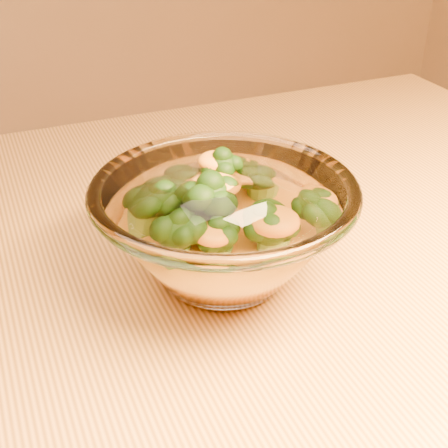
% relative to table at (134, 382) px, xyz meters
% --- Properties ---
extents(table, '(1.20, 0.80, 0.75)m').
position_rel_table_xyz_m(table, '(0.00, 0.00, 0.00)').
color(table, '#B47736').
rests_on(table, ground).
extents(glass_bowl, '(0.22, 0.22, 0.10)m').
position_rel_table_xyz_m(glass_bowl, '(0.09, -0.01, 0.15)').
color(glass_bowl, white).
rests_on(glass_bowl, table).
extents(cheese_sauce, '(0.13, 0.13, 0.04)m').
position_rel_table_xyz_m(cheese_sauce, '(0.09, -0.01, 0.13)').
color(cheese_sauce, orange).
rests_on(cheese_sauce, glass_bowl).
extents(broccoli_heap, '(0.16, 0.13, 0.07)m').
position_rel_table_xyz_m(broccoli_heap, '(0.09, 0.00, 0.16)').
color(broccoli_heap, black).
rests_on(broccoli_heap, cheese_sauce).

